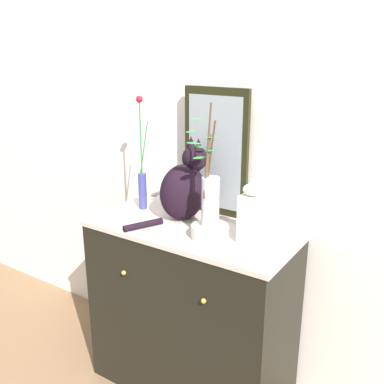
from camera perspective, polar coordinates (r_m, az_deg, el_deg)
ground_plane at (r=2.70m, az=0.00°, el=-23.22°), size 6.00×6.00×0.00m
wall_back at (r=2.35m, az=4.39°, el=6.28°), size 4.40×0.08×2.60m
sideboard at (r=2.41m, az=-0.00°, el=-14.81°), size 1.04×0.52×0.94m
mirror_leaning at (r=2.28m, az=3.06°, el=5.09°), size 0.36×0.03×0.66m
cat_sitting at (r=2.23m, az=-0.98°, el=0.65°), size 0.29×0.46×0.42m
vase_slim_green at (r=2.40m, az=-6.42°, el=1.68°), size 0.07×0.04×0.61m
bowl_porcelain at (r=2.05m, az=2.33°, el=-5.13°), size 0.17×0.17×0.06m
vase_glass_clear at (r=1.99m, az=2.29°, el=-0.53°), size 0.16×0.13×0.55m
jar_lidded_porcelain at (r=2.00m, az=7.72°, el=-2.79°), size 0.10×0.10×0.30m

